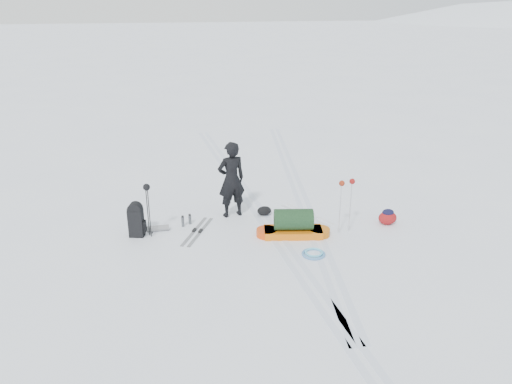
% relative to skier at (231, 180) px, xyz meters
% --- Properties ---
extents(ground, '(200.00, 200.00, 0.00)m').
position_rel_skier_xyz_m(ground, '(0.76, -0.59, -0.98)').
color(ground, white).
rests_on(ground, ground).
extents(snow_hill_backdrop, '(359.50, 192.00, 162.45)m').
position_rel_skier_xyz_m(snow_hill_backdrop, '(63.45, 83.44, -70.00)').
color(snow_hill_backdrop, white).
rests_on(snow_hill_backdrop, ground).
extents(ski_tracks, '(3.38, 17.97, 0.01)m').
position_rel_skier_xyz_m(ski_tracks, '(1.38, 0.29, -0.97)').
color(ski_tracks, silver).
rests_on(ski_tracks, ground).
extents(skier, '(0.80, 0.61, 1.95)m').
position_rel_skier_xyz_m(skier, '(0.00, 0.00, 0.00)').
color(skier, black).
rests_on(skier, ground).
extents(pulk_sled, '(1.79, 0.79, 0.66)m').
position_rel_skier_xyz_m(pulk_sled, '(1.22, -1.43, -0.72)').
color(pulk_sled, orange).
rests_on(pulk_sled, ground).
extents(expedition_rucksack, '(0.94, 0.40, 0.84)m').
position_rel_skier_xyz_m(expedition_rucksack, '(-2.29, -0.69, -0.59)').
color(expedition_rucksack, black).
rests_on(expedition_rucksack, ground).
extents(ski_poles_black, '(0.16, 0.17, 1.30)m').
position_rel_skier_xyz_m(ski_poles_black, '(-2.05, -0.77, 0.09)').
color(ski_poles_black, black).
rests_on(ski_poles_black, ground).
extents(ski_poles_silver, '(0.41, 0.21, 1.32)m').
position_rel_skier_xyz_m(ski_poles_silver, '(2.46, -1.48, 0.13)').
color(ski_poles_silver, silver).
rests_on(ski_poles_silver, ground).
extents(touring_skis_grey, '(0.90, 1.53, 0.06)m').
position_rel_skier_xyz_m(touring_skis_grey, '(-0.96, -0.77, -0.96)').
color(touring_skis_grey, gray).
rests_on(touring_skis_grey, ground).
extents(touring_skis_white, '(1.04, 1.64, 0.06)m').
position_rel_skier_xyz_m(touring_skis_white, '(1.89, -0.36, -0.96)').
color(touring_skis_white, silver).
rests_on(touring_skis_white, ground).
extents(rope_coil, '(0.52, 0.52, 0.06)m').
position_rel_skier_xyz_m(rope_coil, '(1.41, -2.42, -0.94)').
color(rope_coil, '#4F89C0').
rests_on(rope_coil, ground).
extents(small_daypack, '(0.49, 0.38, 0.39)m').
position_rel_skier_xyz_m(small_daypack, '(3.66, -1.28, -0.79)').
color(small_daypack, maroon).
rests_on(small_daypack, ground).
extents(thermos_pair, '(0.26, 0.20, 0.28)m').
position_rel_skier_xyz_m(thermos_pair, '(-1.19, -0.35, -0.84)').
color(thermos_pair, '#55585C').
rests_on(thermos_pair, ground).
extents(stuff_sack, '(0.40, 0.32, 0.23)m').
position_rel_skier_xyz_m(stuff_sack, '(0.82, -0.14, -0.86)').
color(stuff_sack, black).
rests_on(stuff_sack, ground).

